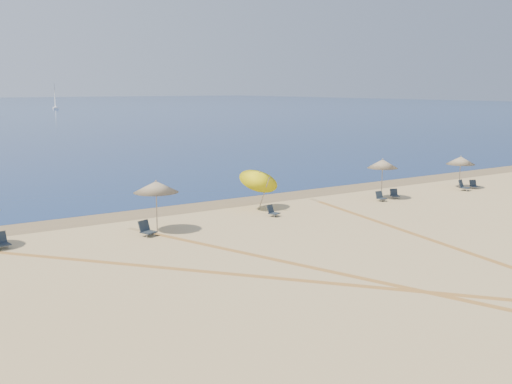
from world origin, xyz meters
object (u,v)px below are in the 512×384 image
umbrella_5 (461,160)px  chair_5 (381,197)px  umbrella_4 (383,164)px  chair_6 (394,194)px  chair_7 (463,186)px  umbrella_3 (260,177)px  chair_4 (272,211)px  sailboat_0 (55,101)px  chair_2 (1,241)px  chair_3 (146,229)px  umbrella_2 (156,187)px  chair_8 (474,185)px

umbrella_5 → chair_5: (-8.26, -0.53, -1.68)m
umbrella_4 → chair_6: 2.17m
chair_7 → umbrella_3: bearing=152.0°
chair_4 → chair_7: 15.82m
chair_5 → sailboat_0: bearing=85.1°
chair_2 → chair_3: chair_3 is taller
umbrella_5 → chair_2: 30.45m
umbrella_4 → chair_4: bearing=-176.5°
chair_3 → umbrella_3: bearing=-4.5°
umbrella_4 → chair_4: size_ratio=3.36×
umbrella_3 → chair_2: (-14.36, -0.85, -1.58)m
umbrella_2 → chair_8: bearing=-1.2°
umbrella_3 → sailboat_0: bearing=78.4°
chair_6 → chair_8: chair_8 is taller
umbrella_5 → chair_6: umbrella_5 is taller
umbrella_5 → chair_7: (-0.70, -0.87, -1.63)m
umbrella_2 → sailboat_0: (42.20, 172.25, 0.28)m
umbrella_5 → umbrella_3: bearing=174.7°
chair_5 → chair_6: chair_5 is taller
chair_8 → sailboat_0: 173.75m
chair_4 → chair_6: size_ratio=1.07×
umbrella_2 → umbrella_5: (23.30, 0.24, -0.28)m
umbrella_3 → chair_6: 9.56m
umbrella_2 → chair_8: (23.90, -0.52, -1.96)m
umbrella_3 → chair_4: 2.60m
chair_4 → chair_6: (9.72, 0.21, -0.02)m
sailboat_0 → umbrella_4: bearing=-87.3°
chair_2 → sailboat_0: bearing=64.7°
chair_8 → chair_2: bearing=-160.9°
umbrella_4 → chair_4: (-8.91, -0.54, -1.96)m
chair_4 → chair_8: (17.12, -0.25, -0.01)m
umbrella_5 → chair_6: 7.01m
umbrella_5 → chair_3: umbrella_5 is taller
umbrella_4 → chair_5: bearing=-138.8°
umbrella_5 → chair_4: size_ratio=2.98×
umbrella_3 → chair_8: 16.87m
chair_2 → chair_3: (6.28, -1.46, 0.01)m
chair_5 → umbrella_3: bearing=169.6°
umbrella_2 → chair_4: (6.78, -0.27, -1.95)m
chair_6 → chair_7: chair_7 is taller
chair_3 → chair_8: 24.73m
chair_4 → sailboat_0: 176.13m
chair_2 → chair_7: 29.74m
chair_3 → chair_6: bearing=-18.7°
umbrella_5 → chair_7: size_ratio=2.63×
umbrella_4 → chair_6: bearing=-22.5°
chair_2 → chair_6: bearing=-11.5°
chair_2 → chair_8: size_ratio=1.08×
umbrella_2 → chair_3: (-0.83, -0.60, -1.90)m
umbrella_3 → umbrella_4: umbrella_3 is taller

